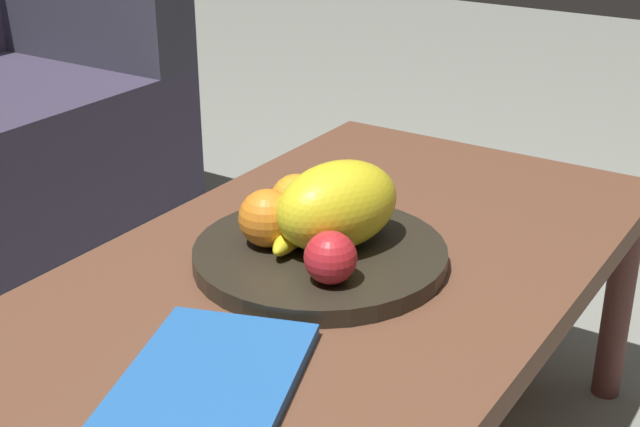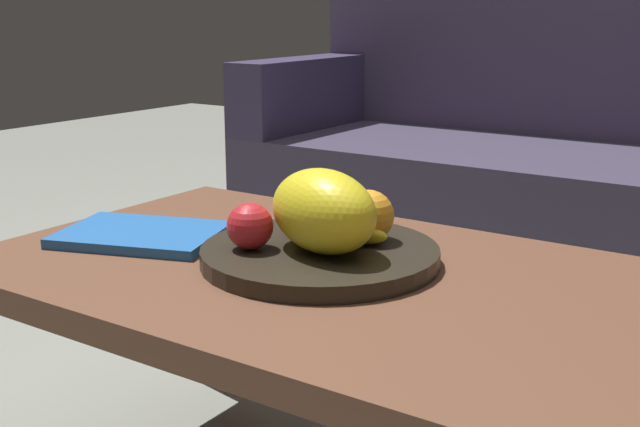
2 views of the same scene
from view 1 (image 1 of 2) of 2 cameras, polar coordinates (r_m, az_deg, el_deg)
The scene contains 8 objects.
coffee_table at distance 1.27m, azimuth 1.66°, elevation -4.52°, with size 1.06×0.62×0.42m.
fruit_bowl at distance 1.22m, azimuth 0.00°, elevation -2.69°, with size 0.35×0.35×0.03m, color black.
melon_large_front at distance 1.19m, azimuth 1.32°, elevation 0.48°, with size 0.19×0.12×0.12m, color yellow.
orange_front at distance 1.21m, azimuth -3.38°, elevation -0.29°, with size 0.08×0.08×0.08m, color orange.
orange_left at distance 1.27m, azimuth -1.40°, elevation 0.88°, with size 0.08×0.08×0.08m, color orange.
apple_front at distance 1.11m, azimuth 0.67°, elevation -2.85°, with size 0.07×0.07×0.07m, color red.
banana_bunch at distance 1.23m, azimuth -1.15°, elevation -0.54°, with size 0.17×0.12×0.06m.
magazine at distance 0.98m, azimuth -7.01°, elevation -10.47°, with size 0.25×0.18×0.02m, color #2461B0.
Camera 1 is at (-0.96, -0.58, 0.97)m, focal length 49.98 mm.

